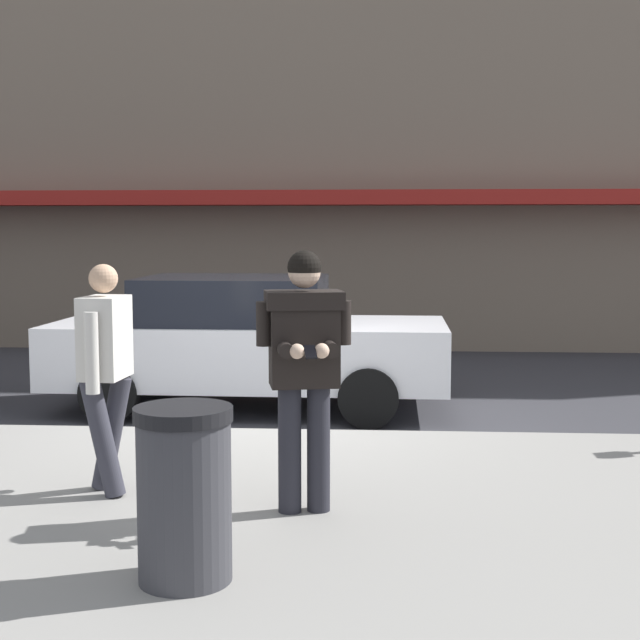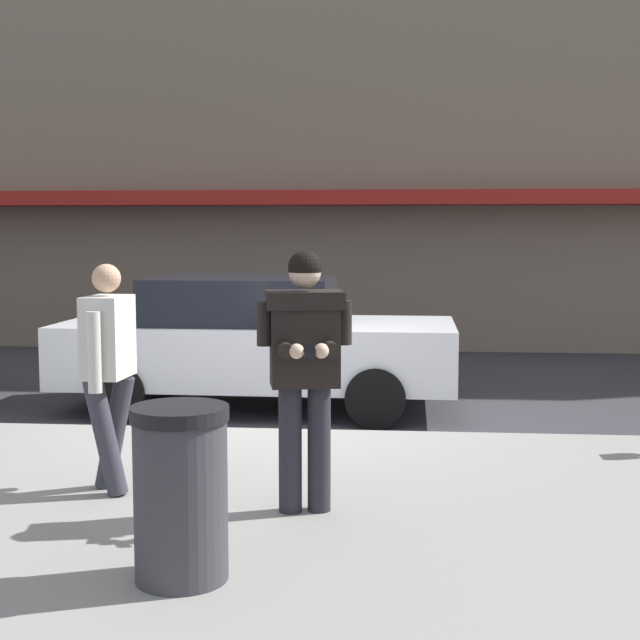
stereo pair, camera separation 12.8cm
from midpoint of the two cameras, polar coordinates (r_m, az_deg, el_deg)
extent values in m
plane|color=#333338|center=(9.03, -4.25, -7.52)|extent=(80.00, 80.00, 0.00)
cube|color=gray|center=(6.20, 1.41, -13.16)|extent=(32.00, 5.30, 0.14)
cube|color=silver|center=(9.00, 2.16, -7.54)|extent=(28.00, 0.12, 0.01)
cube|color=#756656|center=(17.63, 3.03, 18.42)|extent=(28.00, 4.00, 11.85)
cube|color=maroon|center=(14.86, 2.85, 7.82)|extent=(26.60, 0.70, 0.24)
cube|color=silver|center=(10.33, -4.87, -2.05)|extent=(4.53, 1.89, 0.70)
cube|color=black|center=(10.30, -5.89, 1.33)|extent=(2.10, 1.67, 0.52)
cylinder|color=black|center=(11.09, 3.02, -3.32)|extent=(0.64, 0.23, 0.64)
cylinder|color=black|center=(9.41, 2.72, -4.98)|extent=(0.64, 0.23, 0.64)
cylinder|color=black|center=(11.51, -11.02, -3.09)|extent=(0.64, 0.23, 0.64)
cylinder|color=black|center=(9.90, -13.69, -4.60)|extent=(0.64, 0.23, 0.64)
cylinder|color=#23232B|center=(6.20, -0.69, -8.21)|extent=(0.16, 0.16, 0.88)
cylinder|color=#23232B|center=(6.18, -2.55, -8.26)|extent=(0.16, 0.16, 0.88)
cube|color=black|center=(6.05, -1.64, -1.24)|extent=(0.51, 0.39, 0.64)
cube|color=black|center=(6.03, -1.65, 1.30)|extent=(0.58, 0.44, 0.12)
cylinder|color=black|center=(6.08, 0.89, -0.17)|extent=(0.11, 0.11, 0.30)
cylinder|color=black|center=(5.92, -0.04, -1.79)|extent=(0.16, 0.31, 0.10)
sphere|color=beige|center=(5.77, -0.52, -1.99)|extent=(0.10, 0.10, 0.10)
cylinder|color=black|center=(6.02, -4.20, -0.25)|extent=(0.11, 0.11, 0.30)
cylinder|color=black|center=(5.89, -2.91, -1.84)|extent=(0.16, 0.31, 0.10)
sphere|color=beige|center=(5.75, -2.12, -2.02)|extent=(0.10, 0.10, 0.10)
cube|color=black|center=(5.72, -1.27, -2.06)|extent=(0.10, 0.15, 0.07)
sphere|color=beige|center=(5.98, -1.62, 3.10)|extent=(0.22, 0.22, 0.22)
sphere|color=black|center=(5.98, -1.63, 3.38)|extent=(0.23, 0.23, 0.23)
cylinder|color=#33333D|center=(6.73, -14.27, -7.35)|extent=(0.33, 0.17, 0.87)
cylinder|color=#33333D|center=(6.90, -13.72, -7.03)|extent=(0.33, 0.17, 0.87)
cube|color=silver|center=(6.69, -14.15, -1.08)|extent=(0.31, 0.44, 0.60)
cylinder|color=silver|center=(6.47, -14.94, -2.05)|extent=(0.10, 0.10, 0.58)
cylinder|color=silver|center=(6.93, -13.37, -1.50)|extent=(0.10, 0.10, 0.58)
sphere|color=tan|center=(6.65, -14.24, 2.59)|extent=(0.21, 0.21, 0.21)
cylinder|color=#38383D|center=(5.08, -9.40, -11.38)|extent=(0.52, 0.52, 0.90)
cylinder|color=black|center=(4.96, -9.50, -5.96)|extent=(0.55, 0.55, 0.08)
camera|label=1|loc=(0.06, -90.63, -0.06)|focal=50.00mm
camera|label=2|loc=(0.06, 89.37, 0.06)|focal=50.00mm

